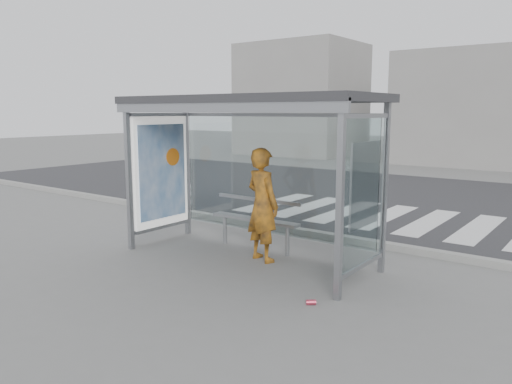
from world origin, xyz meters
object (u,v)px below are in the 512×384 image
(person, at_px, (262,205))
(soda_can, at_px, (311,302))
(bus_shelter, at_px, (230,136))
(bench, at_px, (255,219))

(person, xyz_separation_m, soda_can, (1.59, -1.17, -0.88))
(bus_shelter, height_order, person, bus_shelter)
(bus_shelter, relative_size, soda_can, 35.17)
(bus_shelter, xyz_separation_m, bench, (0.11, 0.52, -1.45))
(bench, bearing_deg, bus_shelter, -101.75)
(person, distance_m, soda_can, 2.16)
(bus_shelter, bearing_deg, soda_can, -26.76)
(bus_shelter, bearing_deg, person, 6.51)
(soda_can, bearing_deg, person, 143.73)
(bench, height_order, soda_can, bench)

